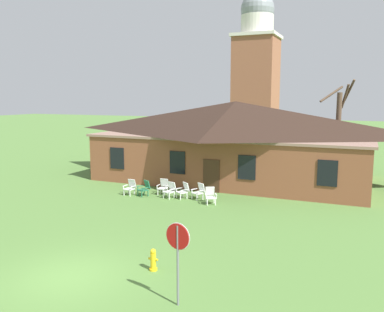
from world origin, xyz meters
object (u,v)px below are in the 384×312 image
at_px(lawn_chair_left_end, 163,186).
at_px(lawn_chair_right_end, 183,190).
at_px(lawn_chair_by_porch, 130,187).
at_px(fire_hydrant, 153,260).
at_px(lawn_chair_middle, 170,190).
at_px(stop_sign, 178,247).
at_px(lawn_chair_under_eave, 210,195).
at_px(lawn_chair_far_side, 199,191).
at_px(lawn_chair_near_door, 145,188).

height_order(lawn_chair_left_end, lawn_chair_right_end, same).
bearing_deg(lawn_chair_right_end, lawn_chair_by_porch, -171.36).
bearing_deg(lawn_chair_by_porch, fire_hydrant, -53.94).
xyz_separation_m(lawn_chair_middle, fire_hydrant, (4.06, -9.44, -0.12)).
bearing_deg(stop_sign, lawn_chair_under_eave, 106.12).
bearing_deg(lawn_chair_by_porch, lawn_chair_far_side, 9.07).
bearing_deg(lawn_chair_right_end, lawn_chair_near_door, -170.82).
bearing_deg(lawn_chair_by_porch, lawn_chair_near_door, 7.26).
bearing_deg(lawn_chair_left_end, lawn_chair_far_side, -6.05).
bearing_deg(lawn_chair_under_eave, lawn_chair_left_end, 164.58).
bearing_deg(lawn_chair_by_porch, stop_sign, -52.27).
height_order(lawn_chair_by_porch, lawn_chair_under_eave, same).
bearing_deg(lawn_chair_far_side, lawn_chair_middle, -167.28).
bearing_deg(lawn_chair_right_end, lawn_chair_under_eave, -15.32).
relative_size(lawn_chair_by_porch, fire_hydrant, 1.21).
bearing_deg(lawn_chair_left_end, lawn_chair_right_end, -15.54).
bearing_deg(stop_sign, lawn_chair_middle, 117.56).
bearing_deg(lawn_chair_under_eave, fire_hydrant, -81.63).
xyz_separation_m(lawn_chair_near_door, lawn_chair_under_eave, (4.36, -0.13, 0.00)).
distance_m(lawn_chair_by_porch, lawn_chair_left_end, 2.04).
distance_m(lawn_chair_left_end, lawn_chair_middle, 1.03).
bearing_deg(lawn_chair_right_end, lawn_chair_middle, -164.85).
relative_size(lawn_chair_under_eave, fire_hydrant, 1.21).
relative_size(stop_sign, lawn_chair_right_end, 2.60).
xyz_separation_m(stop_sign, lawn_chair_under_eave, (-3.16, 10.94, -1.27)).
height_order(lawn_chair_left_end, lawn_chair_middle, same).
relative_size(lawn_chair_by_porch, lawn_chair_left_end, 1.00).
height_order(lawn_chair_near_door, lawn_chair_middle, same).
bearing_deg(fire_hydrant, lawn_chair_left_end, 115.66).
bearing_deg(stop_sign, fire_hydrant, 135.08).
distance_m(lawn_chair_by_porch, lawn_chair_far_side, 4.37).
distance_m(stop_sign, lawn_chair_right_end, 12.61).
height_order(lawn_chair_near_door, lawn_chair_right_end, same).
height_order(lawn_chair_near_door, lawn_chair_left_end, same).
xyz_separation_m(lawn_chair_far_side, lawn_chair_under_eave, (0.99, -0.70, 0.00)).
bearing_deg(lawn_chair_near_door, lawn_chair_middle, 6.24).
xyz_separation_m(lawn_chair_by_porch, lawn_chair_far_side, (4.32, 0.69, 0.00)).
distance_m(lawn_chair_left_end, lawn_chair_far_side, 2.53).
bearing_deg(fire_hydrant, stop_sign, -44.92).
bearing_deg(lawn_chair_far_side, lawn_chair_right_end, -169.38).
relative_size(stop_sign, lawn_chair_by_porch, 2.60).
relative_size(lawn_chair_left_end, lawn_chair_far_side, 1.00).
relative_size(lawn_chair_by_porch, lawn_chair_near_door, 1.00).
height_order(stop_sign, lawn_chair_by_porch, stop_sign).
bearing_deg(lawn_chair_middle, lawn_chair_under_eave, -6.57).
xyz_separation_m(lawn_chair_near_door, lawn_chair_left_end, (0.86, 0.84, 0.00)).
bearing_deg(lawn_chair_middle, lawn_chair_far_side, 12.72).
bearing_deg(lawn_chair_near_door, lawn_chair_under_eave, -1.73).
bearing_deg(lawn_chair_under_eave, lawn_chair_near_door, 178.27).
height_order(lawn_chair_right_end, lawn_chair_far_side, same).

